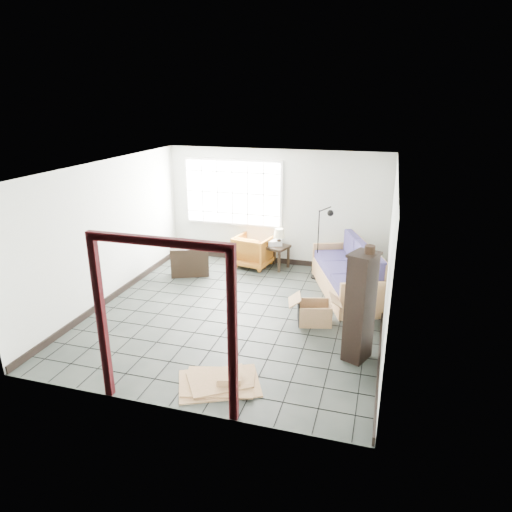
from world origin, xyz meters
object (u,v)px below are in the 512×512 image
(armchair, at_px, (254,249))
(tall_shelf, at_px, (360,307))
(side_table, at_px, (277,250))
(futon_sofa, at_px, (350,276))

(armchair, relative_size, tall_shelf, 0.48)
(side_table, height_order, tall_shelf, tall_shelf)
(armchair, bearing_deg, tall_shelf, 138.05)
(futon_sofa, xyz_separation_m, side_table, (-1.71, 0.97, 0.07))
(armchair, relative_size, side_table, 1.29)
(armchair, bearing_deg, futon_sofa, 166.93)
(side_table, xyz_separation_m, tall_shelf, (2.03, -3.32, 0.40))
(futon_sofa, distance_m, armchair, 2.44)
(side_table, bearing_deg, tall_shelf, -58.52)
(futon_sofa, bearing_deg, side_table, 129.01)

